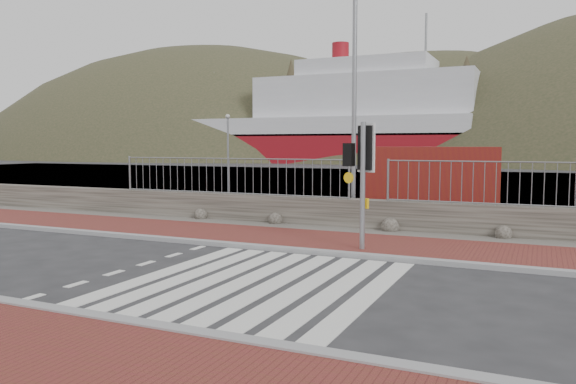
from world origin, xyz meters
The scene contains 15 objects.
ground centered at (0.00, 0.00, 0.00)m, with size 220.00×220.00×0.00m, color #28282B.
sidewalk_far centered at (0.00, 4.50, 0.04)m, with size 40.00×3.00×0.08m, color maroon.
kerb_near centered at (0.00, -3.00, 0.05)m, with size 40.00×0.25×0.12m, color gray.
kerb_far centered at (0.00, 3.00, 0.05)m, with size 40.00×0.25×0.12m, color gray.
zebra_crossing centered at (0.00, 0.00, 0.01)m, with size 4.62×5.60×0.01m.
gravel_strip centered at (0.00, 6.50, 0.03)m, with size 40.00×1.50×0.06m, color #59544C.
stone_wall centered at (0.00, 7.30, 0.45)m, with size 40.00×0.60×0.90m, color #413D35.
railing centered at (0.00, 7.15, 1.82)m, with size 18.07×0.07×1.22m.
quay centered at (0.00, 27.90, 0.00)m, with size 120.00×40.00×0.50m, color #4C4C4F.
water centered at (0.00, 62.90, 0.00)m, with size 220.00×50.00×0.05m, color #3F4C54.
ferry centered at (-24.65, 67.90, 5.36)m, with size 50.00×16.00×20.00m.
hills_backdrop centered at (6.74, 87.90, -23.05)m, with size 254.00×90.00×100.00m.
traffic_signal_far centered at (0.83, 3.69, 2.24)m, with size 0.76×0.37×3.10m.
streetlight centered at (-0.63, 8.08, 4.74)m, with size 1.78×0.47×8.42m.
shipping_container centered at (-0.05, 17.33, 1.23)m, with size 5.92×2.47×2.47m, color maroon.
Camera 1 is at (4.74, -9.11, 2.56)m, focal length 35.00 mm.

